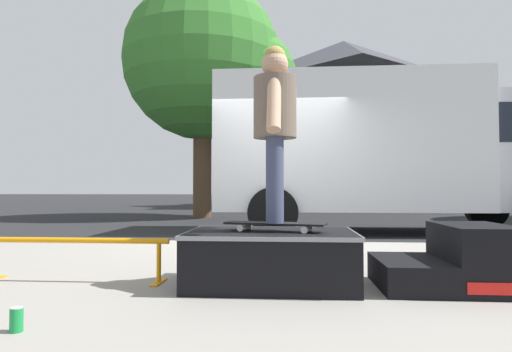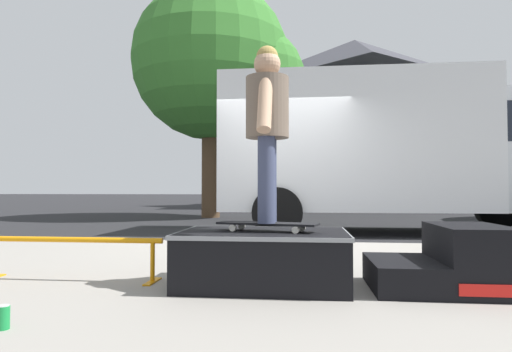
{
  "view_description": "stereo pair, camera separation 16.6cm",
  "coord_description": "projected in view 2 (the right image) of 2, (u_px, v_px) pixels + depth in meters",
  "views": [
    {
      "loc": [
        0.23,
        -6.69,
        0.86
      ],
      "look_at": [
        -0.17,
        -1.49,
        1.02
      ],
      "focal_mm": 30.39,
      "sensor_mm": 36.0,
      "label": 1
    },
    {
      "loc": [
        0.39,
        -6.68,
        0.86
      ],
      "look_at": [
        -0.17,
        -1.49,
        1.02
      ],
      "focal_mm": 30.39,
      "sensor_mm": 36.0,
      "label": 2
    }
  ],
  "objects": [
    {
      "name": "kicker_ramp",
      "position": [
        449.0,
        263.0,
        3.18
      ],
      "size": [
        0.97,
        0.77,
        0.48
      ],
      "color": "black",
      "rests_on": "sidewalk_slab"
    },
    {
      "name": "grind_rail",
      "position": [
        71.0,
        248.0,
        3.52
      ],
      "size": [
        1.54,
        0.28,
        0.35
      ],
      "color": "orange",
      "rests_on": "sidewalk_slab"
    },
    {
      "name": "house_behind",
      "position": [
        355.0,
        122.0,
        21.57
      ],
      "size": [
        9.54,
        8.23,
        8.4
      ],
      "color": "silver",
      "rests_on": "ground"
    },
    {
      "name": "skateboard",
      "position": [
        267.0,
        224.0,
        3.33
      ],
      "size": [
        0.81,
        0.39,
        0.07
      ],
      "color": "black",
      "rests_on": "skate_box"
    },
    {
      "name": "skate_box",
      "position": [
        264.0,
        256.0,
        3.33
      ],
      "size": [
        1.28,
        0.86,
        0.42
      ],
      "color": "black",
      "rests_on": "sidewalk_slab"
    },
    {
      "name": "ground_plane",
      "position": [
        278.0,
        245.0,
        6.65
      ],
      "size": [
        140.0,
        140.0,
        0.0
      ],
      "primitive_type": "plane",
      "color": "black"
    },
    {
      "name": "street_tree_main",
      "position": [
        220.0,
        66.0,
        13.44
      ],
      "size": [
        5.35,
        4.86,
        7.27
      ],
      "color": "brown",
      "rests_on": "ground"
    },
    {
      "name": "box_truck",
      "position": [
        399.0,
        147.0,
        8.64
      ],
      "size": [
        6.91,
        2.63,
        3.05
      ],
      "color": "white",
      "rests_on": "ground"
    },
    {
      "name": "skater_kid",
      "position": [
        267.0,
        118.0,
        3.35
      ],
      "size": [
        0.33,
        0.71,
        1.37
      ],
      "color": "#3F4766",
      "rests_on": "skateboard"
    },
    {
      "name": "sidewalk_slab",
      "position": [
        257.0,
        283.0,
        3.67
      ],
      "size": [
        50.0,
        5.0,
        0.12
      ],
      "primitive_type": "cube",
      "color": "gray",
      "rests_on": "ground"
    },
    {
      "name": "soda_can_b",
      "position": [
        3.0,
        317.0,
        2.28
      ],
      "size": [
        0.07,
        0.07,
        0.13
      ],
      "color": "#198C3F",
      "rests_on": "sidewalk_slab"
    }
  ]
}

